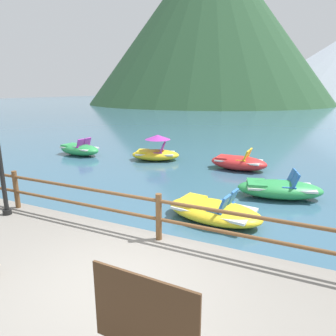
# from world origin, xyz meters

# --- Properties ---
(ground_plane) EXTENTS (200.00, 200.00, 0.00)m
(ground_plane) POSITION_xyz_m (0.00, 40.00, 0.00)
(ground_plane) COLOR #38607A
(dock_railing) EXTENTS (23.92, 0.12, 0.95)m
(dock_railing) POSITION_xyz_m (0.00, 1.55, 0.98)
(dock_railing) COLOR brown
(dock_railing) RESTS_ON promenade_dock
(sign_board) EXTENTS (1.18, 0.09, 1.19)m
(sign_board) POSITION_xyz_m (1.22, -1.19, 1.13)
(sign_board) COLOR silver
(sign_board) RESTS_ON promenade_dock
(pedal_boat_0) EXTENTS (2.76, 1.77, 0.88)m
(pedal_boat_0) POSITION_xyz_m (1.81, 6.27, 0.29)
(pedal_boat_0) COLOR green
(pedal_boat_0) RESTS_ON ground
(pedal_boat_1) EXTENTS (2.54, 1.93, 1.21)m
(pedal_boat_1) POSITION_xyz_m (-4.08, 9.31, 0.40)
(pedal_boat_1) COLOR yellow
(pedal_boat_1) RESTS_ON ground
(pedal_boat_3) EXTENTS (2.38, 1.27, 0.90)m
(pedal_boat_3) POSITION_xyz_m (-0.11, 9.19, 0.31)
(pedal_boat_3) COLOR red
(pedal_boat_3) RESTS_ON ground
(pedal_boat_4) EXTENTS (2.50, 1.40, 0.90)m
(pedal_boat_4) POSITION_xyz_m (-8.16, 8.67, 0.31)
(pedal_boat_4) COLOR green
(pedal_boat_4) RESTS_ON ground
(pedal_boat_5) EXTENTS (2.67, 1.68, 0.82)m
(pedal_boat_5) POSITION_xyz_m (0.45, 3.78, 0.25)
(pedal_boat_5) COLOR yellow
(pedal_boat_5) RESTS_ON ground
(cliff_headland) EXTENTS (55.41, 55.41, 36.26)m
(cliff_headland) POSITION_xyz_m (-19.07, 69.78, 17.02)
(cliff_headland) COLOR #284C2D
(cliff_headland) RESTS_ON ground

